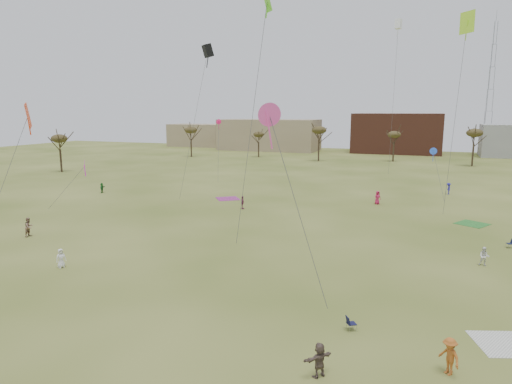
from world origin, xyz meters
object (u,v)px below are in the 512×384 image
(camp_chair_center, at_px, (351,326))
(radio_tower, at_px, (490,89))
(camp_chair_right, at_px, (510,245))
(flyer_near_left, at_px, (61,258))

(camp_chair_center, height_order, radio_tower, radio_tower)
(camp_chair_center, relative_size, camp_chair_right, 1.00)
(radio_tower, bearing_deg, flyer_near_left, -109.41)
(flyer_near_left, bearing_deg, camp_chair_center, -66.96)
(camp_chair_center, bearing_deg, radio_tower, -41.73)
(flyer_near_left, distance_m, camp_chair_center, 24.11)
(camp_chair_center, height_order, camp_chair_right, same)
(flyer_near_left, xyz_separation_m, radio_tower, (43.32, 122.96, 18.41))
(flyer_near_left, distance_m, camp_chair_right, 40.24)
(camp_chair_center, distance_m, camp_chair_right, 24.34)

